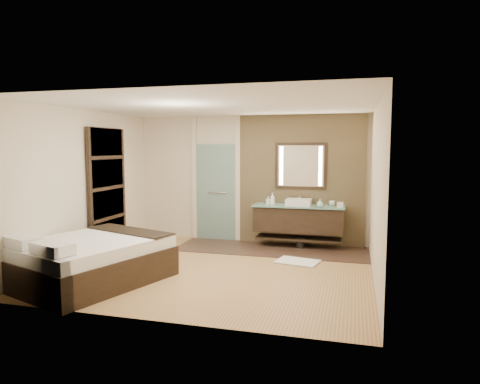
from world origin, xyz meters
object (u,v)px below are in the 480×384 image
(bed, at_px, (90,260))
(mirror_unit, at_px, (301,166))
(waste_bin, at_px, (300,243))
(vanity, at_px, (298,219))

(bed, bearing_deg, mirror_unit, 69.35)
(waste_bin, bearing_deg, mirror_unit, 99.52)
(vanity, height_order, mirror_unit, mirror_unit)
(mirror_unit, distance_m, waste_bin, 1.57)
(mirror_unit, bearing_deg, bed, -129.71)
(vanity, xyz_separation_m, mirror_unit, (0.00, 0.24, 1.07))
(waste_bin, bearing_deg, vanity, 127.09)
(mirror_unit, distance_m, bed, 4.50)
(vanity, relative_size, mirror_unit, 1.75)
(mirror_unit, bearing_deg, vanity, -90.00)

